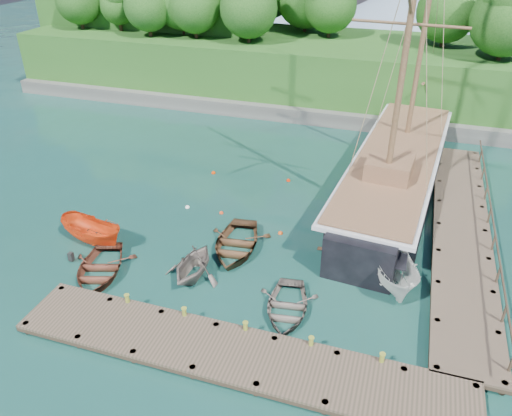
# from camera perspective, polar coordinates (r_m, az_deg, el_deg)

# --- Properties ---
(ground) EXTENTS (160.00, 160.00, 0.00)m
(ground) POSITION_cam_1_polar(r_m,az_deg,el_deg) (27.60, -1.67, -6.68)
(ground) COLOR #193C31
(ground) RESTS_ON ground
(dock_near) EXTENTS (20.00, 3.20, 1.10)m
(dock_near) POSITION_cam_1_polar(r_m,az_deg,el_deg) (22.24, -2.43, -16.40)
(dock_near) COLOR #443A2B
(dock_near) RESTS_ON ground
(dock_east) EXTENTS (3.20, 24.00, 1.10)m
(dock_east) POSITION_cam_1_polar(r_m,az_deg,el_deg) (32.31, 22.40, -2.24)
(dock_east) COLOR #443A2B
(dock_east) RESTS_ON ground
(bollard_0) EXTENTS (0.26, 0.26, 0.45)m
(bollard_0) POSITION_cam_1_polar(r_m,az_deg,el_deg) (25.56, -14.27, -11.37)
(bollard_0) COLOR olive
(bollard_0) RESTS_ON ground
(bollard_1) EXTENTS (0.26, 0.26, 0.45)m
(bollard_1) POSITION_cam_1_polar(r_m,az_deg,el_deg) (24.35, -8.06, -13.08)
(bollard_1) COLOR olive
(bollard_1) RESTS_ON ground
(bollard_2) EXTENTS (0.26, 0.26, 0.45)m
(bollard_2) POSITION_cam_1_polar(r_m,az_deg,el_deg) (23.46, -1.19, -14.76)
(bollard_2) COLOR olive
(bollard_2) RESTS_ON ground
(bollard_3) EXTENTS (0.26, 0.26, 0.45)m
(bollard_3) POSITION_cam_1_polar(r_m,az_deg,el_deg) (22.94, 6.21, -16.33)
(bollard_3) COLOR olive
(bollard_3) RESTS_ON ground
(bollard_4) EXTENTS (0.26, 0.26, 0.45)m
(bollard_4) POSITION_cam_1_polar(r_m,az_deg,el_deg) (22.80, 13.94, -17.67)
(bollard_4) COLOR olive
(bollard_4) RESTS_ON ground
(rowboat_0) EXTENTS (4.63, 5.53, 0.98)m
(rowboat_0) POSITION_cam_1_polar(r_m,az_deg,el_deg) (28.29, -17.40, -7.25)
(rowboat_0) COLOR #5A2E1F
(rowboat_0) RESTS_ON ground
(rowboat_1) EXTENTS (3.18, 3.66, 1.88)m
(rowboat_1) POSITION_cam_1_polar(r_m,az_deg,el_deg) (27.13, -7.12, -7.69)
(rowboat_1) COLOR #6C6058
(rowboat_1) RESTS_ON ground
(rowboat_2) EXTENTS (4.18, 5.44, 1.04)m
(rowboat_2) POSITION_cam_1_polar(r_m,az_deg,el_deg) (28.89, -2.33, -4.77)
(rowboat_2) COLOR #4F331E
(rowboat_2) RESTS_ON ground
(rowboat_3) EXTENTS (3.54, 4.55, 0.86)m
(rowboat_3) POSITION_cam_1_polar(r_m,az_deg,el_deg) (24.80, 3.48, -11.80)
(rowboat_3) COLOR #62584F
(rowboat_3) RESTS_ON ground
(rowboat_4) EXTENTS (4.62, 4.99, 0.84)m
(rowboat_4) POSITION_cam_1_polar(r_m,az_deg,el_deg) (28.60, 10.62, -5.76)
(rowboat_4) COLOR #4D3320
(rowboat_4) RESTS_ON ground
(motorboat_orange) EXTENTS (4.76, 2.69, 1.73)m
(motorboat_orange) POSITION_cam_1_polar(r_m,az_deg,el_deg) (30.95, -17.99, -3.79)
(motorboat_orange) COLOR #F14915
(motorboat_orange) RESTS_ON ground
(cabin_boat_white) EXTENTS (3.64, 5.74, 2.08)m
(cabin_boat_white) POSITION_cam_1_polar(r_m,az_deg,el_deg) (27.45, 15.08, -8.15)
(cabin_boat_white) COLOR white
(cabin_boat_white) RESTS_ON ground
(schooner) EXTENTS (7.23, 29.00, 21.51)m
(schooner) POSITION_cam_1_polar(r_m,az_deg,el_deg) (35.71, 15.55, 3.62)
(schooner) COLOR black
(schooner) RESTS_ON ground
(mooring_buoy_0) EXTENTS (0.30, 0.30, 0.30)m
(mooring_buoy_0) POSITION_cam_1_polar(r_m,az_deg,el_deg) (33.21, -7.85, 0.04)
(mooring_buoy_0) COLOR white
(mooring_buoy_0) RESTS_ON ground
(mooring_buoy_1) EXTENTS (0.27, 0.27, 0.27)m
(mooring_buoy_1) POSITION_cam_1_polar(r_m,az_deg,el_deg) (32.35, -3.98, -0.61)
(mooring_buoy_1) COLOR #F14016
(mooring_buoy_1) RESTS_ON ground
(mooring_buoy_2) EXTENTS (0.30, 0.30, 0.30)m
(mooring_buoy_2) POSITION_cam_1_polar(r_m,az_deg,el_deg) (30.29, 2.80, -2.94)
(mooring_buoy_2) COLOR #E34B13
(mooring_buoy_2) RESTS_ON ground
(mooring_buoy_3) EXTENTS (0.35, 0.35, 0.35)m
(mooring_buoy_3) POSITION_cam_1_polar(r_m,az_deg,el_deg) (33.21, 10.21, -0.17)
(mooring_buoy_3) COLOR silver
(mooring_buoy_3) RESTS_ON ground
(mooring_buoy_4) EXTENTS (0.31, 0.31, 0.31)m
(mooring_buoy_4) POSITION_cam_1_polar(r_m,az_deg,el_deg) (37.50, -4.88, 3.97)
(mooring_buoy_4) COLOR #F53700
(mooring_buoy_4) RESTS_ON ground
(mooring_buoy_5) EXTENTS (0.29, 0.29, 0.29)m
(mooring_buoy_5) POSITION_cam_1_polar(r_m,az_deg,el_deg) (36.34, 3.73, 3.11)
(mooring_buoy_5) COLOR red
(mooring_buoy_5) RESTS_ON ground
(headland) EXTENTS (51.00, 19.31, 12.90)m
(headland) POSITION_cam_1_polar(r_m,az_deg,el_deg) (57.00, -3.57, 19.15)
(headland) COLOR #474744
(headland) RESTS_ON ground
(distant_ridge) EXTENTS (117.00, 40.00, 10.00)m
(distant_ridge) POSITION_cam_1_polar(r_m,az_deg,el_deg) (91.56, 17.02, 21.53)
(distant_ridge) COLOR #728CA5
(distant_ridge) RESTS_ON ground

